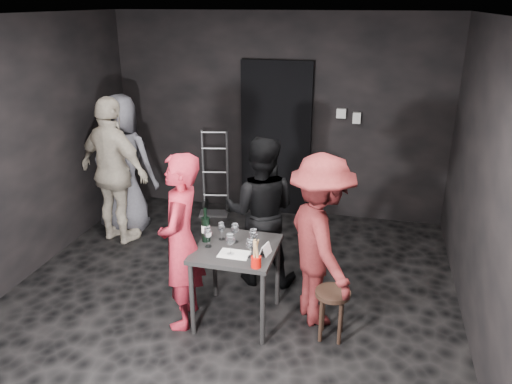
% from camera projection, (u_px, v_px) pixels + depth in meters
% --- Properties ---
extents(floor, '(4.50, 5.00, 0.02)m').
position_uv_depth(floor, '(225.00, 306.00, 4.92)').
color(floor, black).
rests_on(floor, ground).
extents(ceiling, '(4.50, 5.00, 0.02)m').
position_uv_depth(ceiling, '(217.00, 16.00, 3.95)').
color(ceiling, silver).
rests_on(ceiling, ground).
extents(wall_back, '(4.50, 0.04, 2.70)m').
position_uv_depth(wall_back, '(277.00, 117.00, 6.70)').
color(wall_back, black).
rests_on(wall_back, ground).
extents(wall_front, '(4.50, 0.04, 2.70)m').
position_uv_depth(wall_front, '(50.00, 362.00, 2.17)').
color(wall_front, black).
rests_on(wall_front, ground).
extents(wall_left, '(0.04, 5.00, 2.70)m').
position_uv_depth(wall_left, '(4.00, 159.00, 4.93)').
color(wall_left, black).
rests_on(wall_left, ground).
extents(wall_right, '(0.04, 5.00, 2.70)m').
position_uv_depth(wall_right, '(494.00, 199.00, 3.94)').
color(wall_right, black).
rests_on(wall_right, ground).
extents(doorway, '(0.95, 0.10, 2.10)m').
position_uv_depth(doorway, '(276.00, 139.00, 6.75)').
color(doorway, black).
rests_on(doorway, ground).
extents(wallbox_upper, '(0.12, 0.06, 0.12)m').
position_uv_depth(wallbox_upper, '(341.00, 113.00, 6.43)').
color(wallbox_upper, '#B7B7B2').
rests_on(wallbox_upper, wall_back).
extents(wallbox_lower, '(0.10, 0.06, 0.14)m').
position_uv_depth(wallbox_lower, '(357.00, 118.00, 6.40)').
color(wallbox_lower, '#B7B7B2').
rests_on(wallbox_lower, wall_back).
extents(hand_truck, '(0.39, 0.33, 1.17)m').
position_uv_depth(hand_truck, '(215.00, 198.00, 7.00)').
color(hand_truck, '#B2B2B7').
rests_on(hand_truck, floor).
extents(tasting_table, '(0.72, 0.72, 0.75)m').
position_uv_depth(tasting_table, '(236.00, 257.00, 4.50)').
color(tasting_table, black).
rests_on(tasting_table, floor).
extents(stool, '(0.31, 0.31, 0.47)m').
position_uv_depth(stool, '(332.00, 302.00, 4.34)').
color(stool, black).
rests_on(stool, floor).
extents(server_red, '(0.52, 0.70, 1.78)m').
position_uv_depth(server_red, '(180.00, 235.00, 4.39)').
color(server_red, '#A91F30').
rests_on(server_red, floor).
extents(woman_black, '(0.83, 0.50, 1.66)m').
position_uv_depth(woman_black, '(261.00, 208.00, 5.10)').
color(woman_black, black).
rests_on(woman_black, floor).
extents(man_maroon, '(1.00, 1.23, 1.73)m').
position_uv_depth(man_maroon, '(321.00, 235.00, 4.43)').
color(man_maroon, maroon).
rests_on(man_maroon, floor).
extents(bystander_cream, '(1.39, 0.98, 2.15)m').
position_uv_depth(bystander_cream, '(113.00, 157.00, 5.90)').
color(bystander_cream, beige).
rests_on(bystander_cream, floor).
extents(bystander_grey, '(1.03, 0.58, 2.07)m').
position_uv_depth(bystander_grey, '(121.00, 153.00, 6.22)').
color(bystander_grey, slate).
rests_on(bystander_grey, floor).
extents(tasting_mat, '(0.27, 0.18, 0.00)m').
position_uv_depth(tasting_mat, '(234.00, 254.00, 4.34)').
color(tasting_mat, white).
rests_on(tasting_mat, tasting_table).
extents(wine_glass_a, '(0.08, 0.08, 0.21)m').
position_uv_depth(wine_glass_a, '(208.00, 236.00, 4.44)').
color(wine_glass_a, white).
rests_on(wine_glass_a, tasting_table).
extents(wine_glass_b, '(0.09, 0.09, 0.19)m').
position_uv_depth(wine_glass_b, '(222.00, 230.00, 4.57)').
color(wine_glass_b, white).
rests_on(wine_glass_b, tasting_table).
extents(wine_glass_c, '(0.08, 0.08, 0.20)m').
position_uv_depth(wine_glass_c, '(235.00, 232.00, 4.52)').
color(wine_glass_c, white).
rests_on(wine_glass_c, tasting_table).
extents(wine_glass_d, '(0.10, 0.10, 0.22)m').
position_uv_depth(wine_glass_d, '(230.00, 243.00, 4.30)').
color(wine_glass_d, white).
rests_on(wine_glass_d, tasting_table).
extents(wine_glass_e, '(0.09, 0.09, 0.19)m').
position_uv_depth(wine_glass_e, '(250.00, 247.00, 4.26)').
color(wine_glass_e, white).
rests_on(wine_glass_e, tasting_table).
extents(wine_glass_f, '(0.09, 0.09, 0.20)m').
position_uv_depth(wine_glass_f, '(253.00, 238.00, 4.41)').
color(wine_glass_f, white).
rests_on(wine_glass_f, tasting_table).
extents(wine_bottle, '(0.08, 0.08, 0.33)m').
position_uv_depth(wine_bottle, '(206.00, 229.00, 4.54)').
color(wine_bottle, black).
rests_on(wine_bottle, tasting_table).
extents(breadstick_cup, '(0.08, 0.08, 0.26)m').
position_uv_depth(breadstick_cup, '(256.00, 254.00, 4.09)').
color(breadstick_cup, '#C20E07').
rests_on(breadstick_cup, tasting_table).
extents(reserved_card, '(0.11, 0.14, 0.10)m').
position_uv_depth(reserved_card, '(264.00, 249.00, 4.32)').
color(reserved_card, white).
rests_on(reserved_card, tasting_table).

